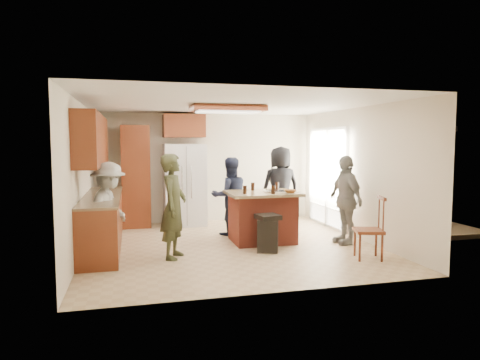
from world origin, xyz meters
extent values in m
plane|color=tan|center=(0.00, 0.00, 0.00)|extent=(5.00, 5.00, 0.00)
plane|color=white|center=(0.00, 0.00, 2.50)|extent=(5.00, 5.00, 0.00)
plane|color=beige|center=(0.00, 2.50, 1.25)|extent=(5.00, 0.00, 5.00)
plane|color=beige|center=(0.00, -2.50, 1.25)|extent=(5.00, 0.00, 5.00)
plane|color=beige|center=(-2.50, 0.00, 1.25)|extent=(0.00, 5.00, 5.00)
plane|color=beige|center=(2.50, 0.00, 1.25)|extent=(0.00, 5.00, 5.00)
cube|color=white|center=(2.48, 1.20, 1.05)|extent=(0.02, 1.60, 2.10)
cube|color=white|center=(2.46, 1.20, 1.05)|extent=(0.08, 1.72, 2.10)
cube|color=maroon|center=(0.00, 0.20, 2.44)|extent=(1.30, 0.70, 0.10)
cube|color=white|center=(0.00, 0.20, 2.38)|extent=(1.10, 0.50, 0.02)
cube|color=olive|center=(4.00, 1.20, -0.05)|extent=(3.00, 3.00, 0.10)
cube|color=#593319|center=(4.70, 1.80, 1.00)|extent=(1.40, 1.60, 2.00)
imported|color=#363A22|center=(-1.05, -0.59, 0.83)|extent=(0.64, 0.73, 1.66)
imported|color=#1B2036|center=(0.19, 0.87, 0.77)|extent=(0.78, 0.52, 1.55)
imported|color=black|center=(1.44, 1.39, 0.88)|extent=(0.88, 0.60, 1.76)
imported|color=gray|center=(2.06, -0.36, 0.80)|extent=(0.55, 0.97, 1.61)
imported|color=gray|center=(-2.05, -0.25, 0.76)|extent=(0.80, 1.09, 1.53)
cube|color=maroon|center=(-2.20, 0.40, 0.44)|extent=(0.60, 3.00, 0.88)
cube|color=#846B4C|center=(-2.20, 0.40, 0.90)|extent=(0.64, 3.00, 0.04)
cube|color=maroon|center=(-2.33, 0.40, 1.88)|extent=(0.35, 3.00, 0.85)
cube|color=maroon|center=(-1.60, 2.20, 1.10)|extent=(0.60, 0.60, 2.20)
cube|color=maroon|center=(-0.55, 2.20, 2.20)|extent=(0.90, 0.60, 0.50)
cube|color=white|center=(-0.55, 2.12, 0.90)|extent=(0.90, 0.72, 1.80)
cube|color=gray|center=(-0.55, 1.75, 0.90)|extent=(0.01, 0.01, 1.71)
cylinder|color=silver|center=(-0.65, 1.73, 0.99)|extent=(0.02, 0.02, 0.70)
cylinder|color=silver|center=(-0.45, 1.73, 0.99)|extent=(0.02, 0.02, 0.70)
cube|color=maroon|center=(0.64, 0.13, 0.44)|extent=(1.10, 0.85, 0.88)
cube|color=#8E7951|center=(0.64, 0.13, 0.91)|extent=(1.28, 1.03, 0.05)
cube|color=silver|center=(0.89, 0.08, 0.94)|extent=(0.50, 0.40, 0.02)
imported|color=brown|center=(1.09, -0.12, 0.96)|extent=(0.23, 0.23, 0.05)
cylinder|color=black|center=(0.24, -0.10, 1.01)|extent=(0.07, 0.07, 0.15)
cylinder|color=black|center=(0.54, 0.43, 1.01)|extent=(0.07, 0.07, 0.15)
cylinder|color=black|center=(1.01, 0.39, 1.01)|extent=(0.07, 0.07, 0.15)
cylinder|color=black|center=(0.73, -0.22, 1.01)|extent=(0.07, 0.07, 0.15)
cube|color=black|center=(0.52, -0.57, 0.28)|extent=(0.44, 0.44, 0.55)
cube|color=black|center=(0.52, -0.57, 0.59)|extent=(0.41, 0.41, 0.08)
cube|color=maroon|center=(1.91, -1.40, 0.45)|extent=(0.52, 0.52, 0.05)
cylinder|color=maroon|center=(1.70, -1.52, 0.22)|extent=(0.04, 0.04, 0.44)
cylinder|color=maroon|center=(2.03, -1.62, 0.22)|extent=(0.04, 0.04, 0.44)
cylinder|color=maroon|center=(1.80, -1.19, 0.22)|extent=(0.04, 0.04, 0.44)
cylinder|color=maroon|center=(2.12, -1.29, 0.22)|extent=(0.04, 0.04, 0.44)
cube|color=maroon|center=(2.09, -1.46, 0.97)|extent=(0.15, 0.39, 0.05)
cylinder|color=maroon|center=(2.06, -1.57, 0.72)|extent=(0.03, 0.03, 0.50)
cylinder|color=maroon|center=(2.13, -1.34, 0.72)|extent=(0.03, 0.03, 0.50)
camera|label=1|loc=(-1.69, -7.33, 1.83)|focal=32.00mm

